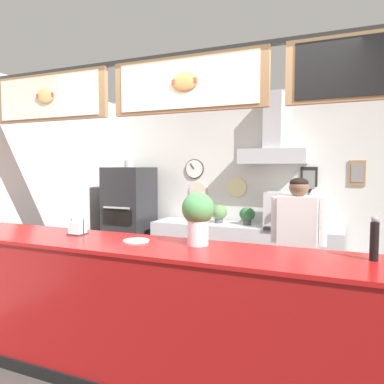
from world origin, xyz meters
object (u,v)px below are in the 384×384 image
(condiment_plate, at_px, (136,241))
(napkin_holder, at_px, (78,228))
(potted_sage, at_px, (247,215))
(shop_worker, at_px, (298,250))
(basil_vase, at_px, (198,216))
(pizza_oven, at_px, (130,223))
(pepper_grinder, at_px, (374,238))
(potted_basil, at_px, (219,213))
(espresso_machine, at_px, (285,210))
(potted_thyme, at_px, (198,215))

(condiment_plate, relative_size, napkin_holder, 1.48)
(condiment_plate, bearing_deg, potted_sage, 82.42)
(shop_worker, bearing_deg, basil_vase, 64.72)
(pizza_oven, xyz_separation_m, pepper_grinder, (3.15, -2.07, 0.38))
(shop_worker, height_order, pepper_grinder, shop_worker)
(potted_basil, bearing_deg, pepper_grinder, -51.04)
(potted_sage, bearing_deg, espresso_machine, -5.38)
(pizza_oven, relative_size, espresso_machine, 3.63)
(espresso_machine, height_order, potted_basil, espresso_machine)
(potted_thyme, relative_size, pepper_grinder, 0.65)
(pizza_oven, xyz_separation_m, espresso_machine, (2.26, 0.09, 0.28))
(shop_worker, distance_m, napkin_holder, 2.11)
(espresso_machine, xyz_separation_m, condiment_plate, (-0.81, -2.24, -0.03))
(espresso_machine, distance_m, potted_basil, 0.91)
(condiment_plate, bearing_deg, shop_worker, 48.34)
(potted_basil, xyz_separation_m, napkin_holder, (-0.54, -2.25, 0.10))
(potted_thyme, distance_m, basil_vase, 2.36)
(espresso_machine, xyz_separation_m, potted_sage, (-0.50, 0.05, -0.09))
(espresso_machine, bearing_deg, napkin_holder, -123.48)
(pepper_grinder, bearing_deg, potted_thyme, 134.09)
(espresso_machine, bearing_deg, pepper_grinder, -67.65)
(pizza_oven, bearing_deg, basil_vase, -46.82)
(espresso_machine, bearing_deg, basil_vase, -98.05)
(pizza_oven, relative_size, napkin_holder, 12.51)
(potted_thyme, height_order, pepper_grinder, pepper_grinder)
(potted_sage, bearing_deg, pizza_oven, -175.63)
(condiment_plate, height_order, basil_vase, basil_vase)
(shop_worker, bearing_deg, napkin_holder, 35.88)
(shop_worker, height_order, potted_thyme, shop_worker)
(pizza_oven, bearing_deg, potted_sage, 4.37)
(espresso_machine, height_order, potted_thyme, espresso_machine)
(pizza_oven, height_order, espresso_machine, pizza_oven)
(espresso_machine, bearing_deg, shop_worker, -74.27)
(potted_basil, bearing_deg, potted_sage, -1.98)
(potted_sage, xyz_separation_m, pepper_grinder, (1.39, -2.21, 0.19))
(potted_sage, distance_m, condiment_plate, 2.31)
(potted_thyme, height_order, basil_vase, basil_vase)
(pepper_grinder, bearing_deg, potted_sage, 122.25)
(pizza_oven, relative_size, potted_thyme, 9.44)
(condiment_plate, distance_m, pepper_grinder, 1.70)
(pizza_oven, relative_size, potted_basil, 7.04)
(pepper_grinder, bearing_deg, condiment_plate, -177.18)
(pizza_oven, bearing_deg, potted_thyme, 4.11)
(potted_basil, relative_size, napkin_holder, 1.78)
(potted_basil, distance_m, pepper_grinder, 2.86)
(potted_basil, distance_m, condiment_plate, 2.31)
(espresso_machine, xyz_separation_m, potted_thyme, (-1.19, -0.01, -0.12))
(shop_worker, distance_m, basil_vase, 1.38)
(pepper_grinder, bearing_deg, pizza_oven, 146.68)
(condiment_plate, xyz_separation_m, napkin_holder, (-0.63, 0.06, 0.05))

